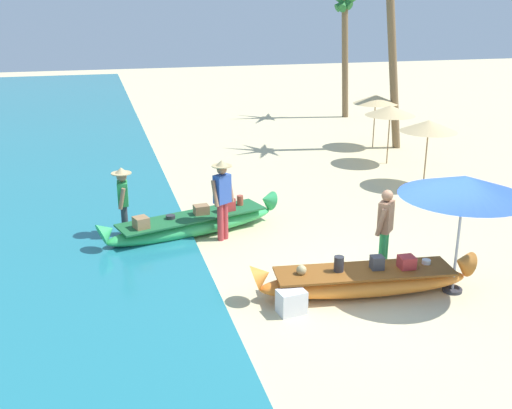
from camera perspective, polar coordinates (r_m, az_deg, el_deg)
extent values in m
plane|color=beige|center=(11.50, 12.03, -7.86)|extent=(80.00, 80.00, 0.00)
ellipsoid|color=orange|center=(11.15, 10.20, -7.31)|extent=(3.92, 1.24, 0.45)
cone|color=orange|center=(11.74, 19.03, -5.22)|extent=(0.48, 0.52, 0.54)
cone|color=orange|center=(10.61, 0.56, -6.73)|extent=(0.48, 0.52, 0.54)
cube|color=brown|center=(11.05, 10.26, -6.25)|extent=(3.31, 1.18, 0.04)
sphere|color=tan|center=(10.73, 4.34, -6.23)|extent=(0.18, 0.18, 0.18)
cylinder|color=#2D2D33|center=(10.88, 7.87, -5.66)|extent=(0.18, 0.18, 0.30)
cube|color=#424247|center=(11.10, 11.41, -5.47)|extent=(0.24, 0.23, 0.26)
cube|color=#B73333|center=(11.25, 14.11, -5.38)|extent=(0.29, 0.27, 0.25)
cylinder|color=silver|center=(11.55, 15.86, -5.29)|extent=(0.16, 0.16, 0.10)
ellipsoid|color=#38B760|center=(13.74, -5.99, -2.01)|extent=(4.15, 1.93, 0.44)
cone|color=#38B760|center=(14.57, 1.04, 0.44)|extent=(0.54, 0.58, 0.54)
cone|color=#38B760|center=(12.97, -13.98, -2.49)|extent=(0.54, 0.58, 0.54)
cube|color=#1E6435|center=(13.66, -6.02, -1.14)|extent=(3.53, 1.75, 0.04)
cube|color=#9E754C|center=(13.06, -10.86, -1.73)|extent=(0.37, 0.39, 0.26)
cylinder|color=#2D2D33|center=(13.53, -8.12, -1.21)|extent=(0.21, 0.21, 0.10)
cube|color=#9E754C|center=(13.73, -5.22, -0.52)|extent=(0.35, 0.29, 0.23)
cube|color=#B73333|center=(13.87, -2.75, -0.07)|extent=(0.39, 0.31, 0.31)
cylinder|color=#B74C38|center=(14.27, -1.53, 0.37)|extent=(0.16, 0.16, 0.25)
cylinder|color=#B2383D|center=(13.40, -2.96, -1.52)|extent=(0.14, 0.14, 0.86)
cylinder|color=#B2383D|center=(13.31, -3.40, -1.67)|extent=(0.14, 0.14, 0.86)
cube|color=#3356B2|center=(13.11, -3.23, 1.49)|extent=(0.42, 0.37, 0.64)
cylinder|color=#9E7051|center=(13.26, -2.44, 1.48)|extent=(0.18, 0.22, 0.58)
cylinder|color=#9E7051|center=(12.97, -3.92, 1.04)|extent=(0.18, 0.22, 0.58)
sphere|color=#9E7051|center=(12.99, -3.27, 3.34)|extent=(0.22, 0.22, 0.22)
cylinder|color=tan|center=(12.97, -3.28, 3.68)|extent=(0.44, 0.44, 0.02)
cone|color=tan|center=(12.95, -3.28, 3.98)|extent=(0.26, 0.26, 0.12)
cylinder|color=green|center=(11.90, 11.89, -4.58)|extent=(0.14, 0.14, 0.87)
cylinder|color=green|center=(12.03, 12.08, -4.34)|extent=(0.14, 0.14, 0.87)
cube|color=#9E7051|center=(11.70, 12.23, -1.13)|extent=(0.41, 0.41, 0.60)
cylinder|color=#9E7051|center=(11.51, 11.78, -1.69)|extent=(0.21, 0.20, 0.55)
cylinder|color=#9E7051|center=(11.93, 12.44, -1.01)|extent=(0.21, 0.20, 0.55)
sphere|color=#9E7051|center=(11.56, 12.37, 0.84)|extent=(0.22, 0.22, 0.22)
cylinder|color=#333842|center=(13.64, -12.35, -1.70)|extent=(0.14, 0.14, 0.80)
cylinder|color=#333842|center=(13.77, -12.34, -1.50)|extent=(0.14, 0.14, 0.80)
cube|color=green|center=(13.50, -12.54, 1.04)|extent=(0.24, 0.37, 0.52)
cylinder|color=#9E7051|center=(13.29, -12.61, 0.53)|extent=(0.19, 0.10, 0.48)
cylinder|color=#9E7051|center=(13.73, -12.60, 1.12)|extent=(0.19, 0.10, 0.48)
sphere|color=#9E7051|center=(13.39, -12.65, 2.59)|extent=(0.22, 0.22, 0.22)
cylinder|color=tan|center=(13.37, -12.68, 2.92)|extent=(0.44, 0.44, 0.02)
cone|color=tan|center=(13.35, -12.70, 3.21)|extent=(0.26, 0.26, 0.12)
cylinder|color=#B7B7BC|center=(11.31, 18.67, -2.84)|extent=(0.05, 0.05, 2.19)
cone|color=blue|center=(11.02, 19.17, 1.68)|extent=(2.25, 2.25, 0.37)
cylinder|color=#333338|center=(11.73, 18.13, -7.69)|extent=(0.36, 0.36, 0.06)
cylinder|color=#8E6B47|center=(17.82, 15.85, 4.67)|extent=(0.04, 0.04, 1.90)
cone|color=tan|center=(17.65, 16.08, 7.19)|extent=(1.60, 1.60, 0.32)
cylinder|color=#8E6B47|center=(20.05, 12.48, 6.46)|extent=(0.04, 0.04, 1.90)
cone|color=tan|center=(19.90, 12.64, 8.71)|extent=(1.60, 1.60, 0.32)
cylinder|color=#8E6B47|center=(22.28, 11.16, 7.75)|extent=(0.04, 0.04, 1.90)
cone|color=tan|center=(22.15, 11.29, 9.78)|extent=(1.60, 1.60, 0.32)
cylinder|color=brown|center=(27.86, 8.45, 13.79)|extent=(0.58, 0.28, 5.52)
cylinder|color=brown|center=(21.90, 12.84, 13.52)|extent=(1.09, 0.28, 6.52)
cube|color=silver|center=(10.38, 3.39, -9.21)|extent=(0.51, 0.40, 0.42)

